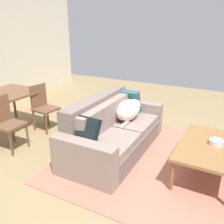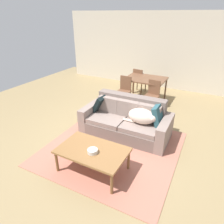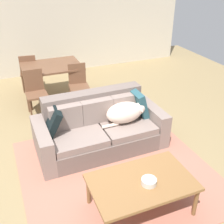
% 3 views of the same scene
% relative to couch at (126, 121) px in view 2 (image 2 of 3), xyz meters
% --- Properties ---
extents(ground_plane, '(10.00, 10.00, 0.00)m').
position_rel_couch_xyz_m(ground_plane, '(-0.24, -0.22, -0.33)').
color(ground_plane, '#907A51').
extents(back_partition, '(8.00, 0.12, 2.70)m').
position_rel_couch_xyz_m(back_partition, '(-0.24, 3.78, 1.02)').
color(back_partition, beige).
rests_on(back_partition, ground).
extents(area_rug, '(2.71, 2.68, 0.01)m').
position_rel_couch_xyz_m(area_rug, '(0.00, -0.72, -0.32)').
color(area_rug, '#B16A57').
rests_on(area_rug, ground).
extents(couch, '(2.06, 0.96, 0.87)m').
position_rel_couch_xyz_m(couch, '(0.00, 0.00, 0.00)').
color(couch, '#6E5E57').
rests_on(couch, ground).
extents(dog_on_left_cushion, '(0.76, 0.37, 0.33)m').
position_rel_couch_xyz_m(dog_on_left_cushion, '(0.42, -0.10, 0.26)').
color(dog_on_left_cushion, beige).
rests_on(dog_on_left_cushion, couch).
extents(throw_pillow_by_left_arm, '(0.32, 0.44, 0.42)m').
position_rel_couch_xyz_m(throw_pillow_by_left_arm, '(-0.73, 0.04, 0.28)').
color(throw_pillow_by_left_arm, black).
rests_on(throw_pillow_by_left_arm, couch).
extents(throw_pillow_by_right_arm, '(0.24, 0.45, 0.46)m').
position_rel_couch_xyz_m(throw_pillow_by_right_arm, '(0.73, 0.06, 0.29)').
color(throw_pillow_by_right_arm, '#29515A').
rests_on(throw_pillow_by_right_arm, couch).
extents(coffee_table, '(1.22, 0.76, 0.46)m').
position_rel_couch_xyz_m(coffee_table, '(0.00, -1.47, 0.09)').
color(coffee_table, olive).
rests_on(coffee_table, ground).
extents(bowl_on_coffee_table, '(0.18, 0.18, 0.07)m').
position_rel_couch_xyz_m(bowl_on_coffee_table, '(0.05, -1.54, 0.17)').
color(bowl_on_coffee_table, silver).
rests_on(bowl_on_coffee_table, coffee_table).
extents(dining_table, '(1.24, 0.98, 0.75)m').
position_rel_couch_xyz_m(dining_table, '(-0.31, 2.15, 0.35)').
color(dining_table, brown).
rests_on(dining_table, ground).
extents(dining_chair_near_left, '(0.41, 0.41, 0.89)m').
position_rel_couch_xyz_m(dining_chair_near_left, '(-0.77, 1.53, 0.16)').
color(dining_chair_near_left, brown).
rests_on(dining_chair_near_left, ground).
extents(dining_chair_near_right, '(0.44, 0.44, 0.88)m').
position_rel_couch_xyz_m(dining_chair_near_right, '(0.11, 1.58, 0.16)').
color(dining_chair_near_right, brown).
rests_on(dining_chair_near_right, ground).
extents(dining_chair_far_left, '(0.44, 0.44, 0.88)m').
position_rel_couch_xyz_m(dining_chair_far_left, '(-0.74, 2.71, 0.16)').
color(dining_chair_far_left, brown).
rests_on(dining_chair_far_left, ground).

